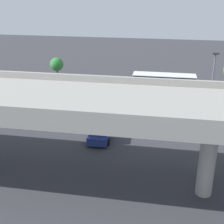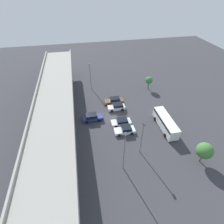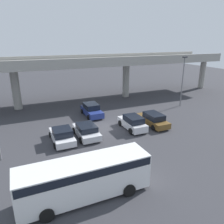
{
  "view_description": "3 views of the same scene",
  "coord_description": "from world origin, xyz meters",
  "px_view_note": "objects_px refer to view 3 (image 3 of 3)",
  "views": [
    {
      "loc": [
        -5.9,
        32.12,
        14.23
      ],
      "look_at": [
        -0.33,
        0.62,
        1.19
      ],
      "focal_mm": 50.0,
      "sensor_mm": 36.0,
      "label": 1
    },
    {
      "loc": [
        -31.27,
        6.37,
        27.03
      ],
      "look_at": [
        -0.64,
        0.17,
        2.16
      ],
      "focal_mm": 28.0,
      "sensor_mm": 36.0,
      "label": 2
    },
    {
      "loc": [
        -9.12,
        -22.63,
        10.14
      ],
      "look_at": [
        1.63,
        1.42,
        1.3
      ],
      "focal_mm": 35.0,
      "sensor_mm": 36.0,
      "label": 3
    }
  ],
  "objects_px": {
    "parked_car_0": "(62,135)",
    "shuttle_bus": "(85,176)",
    "parked_car_4": "(153,119)",
    "parked_car_1": "(86,131)",
    "parked_car_2": "(92,110)",
    "lamp_post_near_aisle": "(183,78)",
    "parked_car_3": "(132,123)"
  },
  "relations": [
    {
      "from": "parked_car_0",
      "to": "shuttle_bus",
      "type": "distance_m",
      "value": 9.08
    },
    {
      "from": "parked_car_0",
      "to": "parked_car_4",
      "type": "distance_m",
      "value": 11.21
    },
    {
      "from": "parked_car_4",
      "to": "parked_car_1",
      "type": "bearing_deg",
      "value": 89.11
    },
    {
      "from": "parked_car_2",
      "to": "shuttle_bus",
      "type": "bearing_deg",
      "value": -20.46
    },
    {
      "from": "parked_car_0",
      "to": "lamp_post_near_aisle",
      "type": "xyz_separation_m",
      "value": [
        19.87,
        5.14,
        3.84
      ]
    },
    {
      "from": "parked_car_4",
      "to": "shuttle_bus",
      "type": "bearing_deg",
      "value": 128.08
    },
    {
      "from": "parked_car_4",
      "to": "lamp_post_near_aisle",
      "type": "relative_size",
      "value": 0.63
    },
    {
      "from": "parked_car_0",
      "to": "parked_car_3",
      "type": "relative_size",
      "value": 1.03
    },
    {
      "from": "parked_car_1",
      "to": "lamp_post_near_aisle",
      "type": "relative_size",
      "value": 0.59
    },
    {
      "from": "parked_car_4",
      "to": "shuttle_bus",
      "type": "xyz_separation_m",
      "value": [
        -11.55,
        -9.05,
        0.87
      ]
    },
    {
      "from": "parked_car_0",
      "to": "parked_car_3",
      "type": "height_order",
      "value": "parked_car_3"
    },
    {
      "from": "parked_car_1",
      "to": "parked_car_2",
      "type": "xyz_separation_m",
      "value": [
        2.78,
        6.31,
        0.11
      ]
    },
    {
      "from": "parked_car_3",
      "to": "shuttle_bus",
      "type": "distance_m",
      "value": 12.47
    },
    {
      "from": "parked_car_3",
      "to": "parked_car_2",
      "type": "bearing_deg",
      "value": 23.53
    },
    {
      "from": "parked_car_0",
      "to": "parked_car_1",
      "type": "height_order",
      "value": "parked_car_0"
    },
    {
      "from": "lamp_post_near_aisle",
      "to": "parked_car_3",
      "type": "bearing_deg",
      "value": -155.9
    },
    {
      "from": "parked_car_0",
      "to": "parked_car_1",
      "type": "xyz_separation_m",
      "value": [
        2.66,
        0.15,
        -0.0
      ]
    },
    {
      "from": "parked_car_0",
      "to": "parked_car_2",
      "type": "bearing_deg",
      "value": -40.13
    },
    {
      "from": "parked_car_3",
      "to": "shuttle_bus",
      "type": "relative_size",
      "value": 0.5
    },
    {
      "from": "parked_car_2",
      "to": "parked_car_3",
      "type": "relative_size",
      "value": 1.07
    },
    {
      "from": "parked_car_2",
      "to": "parked_car_4",
      "type": "height_order",
      "value": "parked_car_2"
    },
    {
      "from": "parked_car_0",
      "to": "parked_car_2",
      "type": "distance_m",
      "value": 8.44
    },
    {
      "from": "parked_car_1",
      "to": "parked_car_0",
      "type": "bearing_deg",
      "value": 93.25
    },
    {
      "from": "parked_car_1",
      "to": "parked_car_3",
      "type": "xyz_separation_m",
      "value": [
        5.61,
        -0.19,
        0.11
      ]
    },
    {
      "from": "parked_car_2",
      "to": "parked_car_3",
      "type": "distance_m",
      "value": 7.09
    },
    {
      "from": "parked_car_3",
      "to": "lamp_post_near_aisle",
      "type": "bearing_deg",
      "value": -65.9
    },
    {
      "from": "parked_car_2",
      "to": "parked_car_3",
      "type": "bearing_deg",
      "value": 23.53
    },
    {
      "from": "parked_car_2",
      "to": "lamp_post_near_aisle",
      "type": "relative_size",
      "value": 0.6
    },
    {
      "from": "shuttle_bus",
      "to": "parked_car_4",
      "type": "bearing_deg",
      "value": 38.08
    },
    {
      "from": "parked_car_4",
      "to": "lamp_post_near_aisle",
      "type": "xyz_separation_m",
      "value": [
        8.65,
        5.12,
        3.79
      ]
    },
    {
      "from": "shuttle_bus",
      "to": "lamp_post_near_aisle",
      "type": "distance_m",
      "value": 24.85
    },
    {
      "from": "parked_car_3",
      "to": "shuttle_bus",
      "type": "xyz_separation_m",
      "value": [
        -8.61,
        -8.98,
        0.81
      ]
    }
  ]
}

